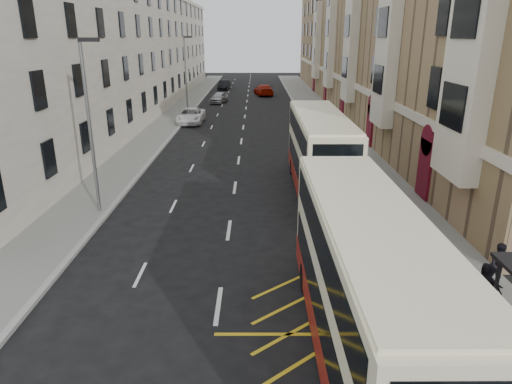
{
  "coord_description": "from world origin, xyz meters",
  "views": [
    {
      "loc": [
        1.22,
        -8.67,
        8.23
      ],
      "look_at": [
        1.21,
        8.38,
        2.36
      ],
      "focal_mm": 32.0,
      "sensor_mm": 36.0,
      "label": 1
    }
  ],
  "objects_px": {
    "pedestrian_mid": "(500,266)",
    "white_van": "(191,116)",
    "street_lamp_near": "(90,119)",
    "double_decker_front": "(365,286)",
    "street_lamp_far": "(186,70)",
    "car_red": "(264,90)",
    "double_decker_rear": "(319,154)",
    "car_silver": "(219,98)",
    "pedestrian_far": "(483,290)",
    "car_dark": "(224,85)"
  },
  "relations": [
    {
      "from": "pedestrian_mid",
      "to": "white_van",
      "type": "relative_size",
      "value": 0.31
    },
    {
      "from": "street_lamp_near",
      "to": "double_decker_front",
      "type": "xyz_separation_m",
      "value": [
        10.34,
        -10.48,
        -2.46
      ]
    },
    {
      "from": "street_lamp_far",
      "to": "pedestrian_mid",
      "type": "distance_m",
      "value": 40.48
    },
    {
      "from": "white_van",
      "to": "car_red",
      "type": "bearing_deg",
      "value": 71.84
    },
    {
      "from": "street_lamp_near",
      "to": "car_red",
      "type": "bearing_deg",
      "value": 79.4
    },
    {
      "from": "double_decker_rear",
      "to": "pedestrian_mid",
      "type": "height_order",
      "value": "double_decker_rear"
    },
    {
      "from": "street_lamp_near",
      "to": "car_silver",
      "type": "distance_m",
      "value": 38.51
    },
    {
      "from": "street_lamp_far",
      "to": "double_decker_rear",
      "type": "relative_size",
      "value": 0.73
    },
    {
      "from": "street_lamp_far",
      "to": "pedestrian_far",
      "type": "height_order",
      "value": "street_lamp_far"
    },
    {
      "from": "street_lamp_far",
      "to": "car_red",
      "type": "height_order",
      "value": "street_lamp_far"
    },
    {
      "from": "white_van",
      "to": "car_silver",
      "type": "height_order",
      "value": "white_van"
    },
    {
      "from": "car_silver",
      "to": "car_red",
      "type": "height_order",
      "value": "car_red"
    },
    {
      "from": "street_lamp_far",
      "to": "double_decker_rear",
      "type": "height_order",
      "value": "street_lamp_far"
    },
    {
      "from": "car_dark",
      "to": "double_decker_front",
      "type": "bearing_deg",
      "value": -77.74
    },
    {
      "from": "double_decker_front",
      "to": "double_decker_rear",
      "type": "xyz_separation_m",
      "value": [
        0.61,
        13.57,
        0.04
      ]
    },
    {
      "from": "double_decker_front",
      "to": "street_lamp_near",
      "type": "bearing_deg",
      "value": 134.31
    },
    {
      "from": "double_decker_rear",
      "to": "street_lamp_near",
      "type": "bearing_deg",
      "value": -164.15
    },
    {
      "from": "street_lamp_far",
      "to": "double_decker_rear",
      "type": "distance_m",
      "value": 29.15
    },
    {
      "from": "street_lamp_near",
      "to": "pedestrian_mid",
      "type": "relative_size",
      "value": 4.98
    },
    {
      "from": "street_lamp_near",
      "to": "pedestrian_far",
      "type": "height_order",
      "value": "street_lamp_near"
    },
    {
      "from": "double_decker_rear",
      "to": "car_red",
      "type": "bearing_deg",
      "value": 93.14
    },
    {
      "from": "pedestrian_mid",
      "to": "white_van",
      "type": "bearing_deg",
      "value": 120.92
    },
    {
      "from": "street_lamp_far",
      "to": "car_dark",
      "type": "relative_size",
      "value": 1.82
    },
    {
      "from": "pedestrian_far",
      "to": "car_silver",
      "type": "xyz_separation_m",
      "value": [
        -11.54,
        46.99,
        -0.35
      ]
    },
    {
      "from": "car_red",
      "to": "pedestrian_far",
      "type": "bearing_deg",
      "value": 85.79
    },
    {
      "from": "street_lamp_near",
      "to": "car_red",
      "type": "distance_m",
      "value": 47.06
    },
    {
      "from": "street_lamp_near",
      "to": "car_silver",
      "type": "xyz_separation_m",
      "value": [
        2.79,
        38.2,
        -3.95
      ]
    },
    {
      "from": "pedestrian_mid",
      "to": "pedestrian_far",
      "type": "bearing_deg",
      "value": -123.23
    },
    {
      "from": "car_silver",
      "to": "car_dark",
      "type": "bearing_deg",
      "value": 103.53
    },
    {
      "from": "pedestrian_far",
      "to": "double_decker_front",
      "type": "bearing_deg",
      "value": 57.93
    },
    {
      "from": "street_lamp_far",
      "to": "car_silver",
      "type": "relative_size",
      "value": 1.99
    },
    {
      "from": "double_decker_rear",
      "to": "car_silver",
      "type": "xyz_separation_m",
      "value": [
        -8.15,
        35.1,
        -1.53
      ]
    },
    {
      "from": "white_van",
      "to": "car_silver",
      "type": "bearing_deg",
      "value": 83.96
    },
    {
      "from": "street_lamp_near",
      "to": "car_silver",
      "type": "height_order",
      "value": "street_lamp_near"
    },
    {
      "from": "double_decker_rear",
      "to": "white_van",
      "type": "distance_m",
      "value": 23.23
    },
    {
      "from": "white_van",
      "to": "car_red",
      "type": "distance_m",
      "value": 23.23
    },
    {
      "from": "pedestrian_far",
      "to": "car_red",
      "type": "bearing_deg",
      "value": -49.05
    },
    {
      "from": "double_decker_front",
      "to": "car_red",
      "type": "relative_size",
      "value": 2.01
    },
    {
      "from": "pedestrian_far",
      "to": "pedestrian_mid",
      "type": "bearing_deg",
      "value": -94.2
    },
    {
      "from": "car_dark",
      "to": "pedestrian_far",
      "type": "bearing_deg",
      "value": -73.98
    },
    {
      "from": "pedestrian_mid",
      "to": "white_van",
      "type": "xyz_separation_m",
      "value": [
        -14.53,
        31.24,
        -0.23
      ]
    },
    {
      "from": "street_lamp_far",
      "to": "car_red",
      "type": "xyz_separation_m",
      "value": [
        8.63,
        16.1,
        -3.86
      ]
    },
    {
      "from": "double_decker_front",
      "to": "car_silver",
      "type": "distance_m",
      "value": 49.28
    },
    {
      "from": "pedestrian_mid",
      "to": "car_dark",
      "type": "relative_size",
      "value": 0.37
    },
    {
      "from": "pedestrian_far",
      "to": "car_red",
      "type": "relative_size",
      "value": 0.33
    },
    {
      "from": "street_lamp_near",
      "to": "double_decker_rear",
      "type": "bearing_deg",
      "value": 15.79
    },
    {
      "from": "white_van",
      "to": "car_dark",
      "type": "height_order",
      "value": "white_van"
    },
    {
      "from": "pedestrian_far",
      "to": "car_red",
      "type": "height_order",
      "value": "pedestrian_far"
    },
    {
      "from": "street_lamp_near",
      "to": "car_red",
      "type": "xyz_separation_m",
      "value": [
        8.63,
        46.1,
        -3.86
      ]
    },
    {
      "from": "double_decker_rear",
      "to": "car_red",
      "type": "xyz_separation_m",
      "value": [
        -2.32,
        43.0,
        -1.44
      ]
    }
  ]
}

